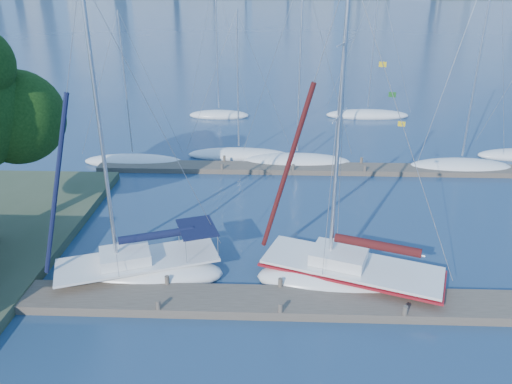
{
  "coord_description": "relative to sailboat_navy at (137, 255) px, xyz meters",
  "views": [
    {
      "loc": [
        -0.37,
        -17.52,
        13.02
      ],
      "look_at": [
        -1.19,
        4.0,
        3.55
      ],
      "focal_mm": 35.0,
      "sensor_mm": 36.0,
      "label": 1
    }
  ],
  "objects": [
    {
      "name": "bg_boat_1",
      "position": [
        3.51,
        16.65,
        -0.9
      ],
      "size": [
        8.05,
        3.16,
        11.03
      ],
      "rotation": [
        0.0,
        0.0,
        0.15
      ],
      "color": "white",
      "rests_on": "ground"
    },
    {
      "name": "bg_boat_6",
      "position": [
        0.75,
        28.28,
        -0.86
      ],
      "size": [
        6.14,
        2.95,
        13.47
      ],
      "rotation": [
        0.0,
        0.0,
        -0.17
      ],
      "color": "white",
      "rests_on": "ground"
    },
    {
      "name": "bg_boat_4",
      "position": [
        19.63,
        14.51,
        -0.82
      ],
      "size": [
        7.7,
        4.7,
        15.72
      ],
      "rotation": [
        0.0,
        0.0,
        0.34
      ],
      "color": "white",
      "rests_on": "ground"
    },
    {
      "name": "sailboat_navy",
      "position": [
        0.0,
        0.0,
        0.0
      ],
      "size": [
        8.26,
        5.09,
        13.58
      ],
      "rotation": [
        0.0,
        0.0,
        0.35
      ],
      "color": "white",
      "rests_on": "ground"
    },
    {
      "name": "bg_boat_7",
      "position": [
        15.35,
        28.82,
        -0.87
      ],
      "size": [
        8.34,
        4.87,
        13.23
      ],
      "rotation": [
        0.0,
        0.0,
        -0.35
      ],
      "color": "white",
      "rests_on": "ground"
    },
    {
      "name": "far_dock",
      "position": [
        8.57,
        13.94,
        -0.95
      ],
      "size": [
        30.0,
        1.8,
        0.36
      ],
      "primitive_type": "cube",
      "color": "brown",
      "rests_on": "ground"
    },
    {
      "name": "bg_boat_0",
      "position": [
        -4.23,
        14.91,
        -0.9
      ],
      "size": [
        7.49,
        2.68,
        11.12
      ],
      "rotation": [
        0.0,
        0.0,
        0.09
      ],
      "color": "white",
      "rests_on": "ground"
    },
    {
      "name": "bg_boat_2",
      "position": [
        7.91,
        15.19,
        -0.85
      ],
      "size": [
        8.12,
        3.1,
        13.74
      ],
      "rotation": [
        0.0,
        0.0,
        -0.09
      ],
      "color": "white",
      "rests_on": "ground"
    },
    {
      "name": "near_dock",
      "position": [
        6.57,
        -2.06,
        -0.93
      ],
      "size": [
        26.0,
        2.0,
        0.4
      ],
      "primitive_type": "cube",
      "color": "brown",
      "rests_on": "ground"
    },
    {
      "name": "sailboat_maroon",
      "position": [
        9.77,
        -0.17,
        -0.05
      ],
      "size": [
        8.97,
        5.54,
        13.91
      ],
      "rotation": [
        0.0,
        0.0,
        -0.35
      ],
      "color": "white",
      "rests_on": "ground"
    },
    {
      "name": "ground",
      "position": [
        6.57,
        -2.06,
        -1.13
      ],
      "size": [
        700.0,
        700.0,
        0.0
      ],
      "primitive_type": "plane",
      "color": "navy",
      "rests_on": "ground"
    }
  ]
}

